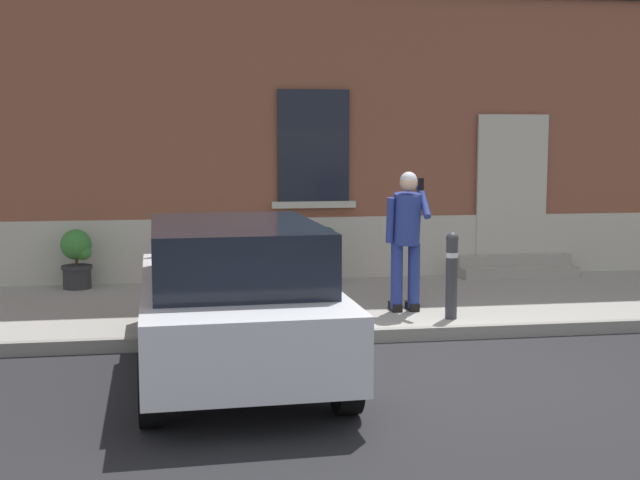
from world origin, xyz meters
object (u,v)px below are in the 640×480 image
at_px(hatchback_car_white, 234,294).
at_px(bollard_near_person, 452,272).
at_px(person_on_phone, 407,232).
at_px(planter_olive, 203,256).
at_px(planter_charcoal, 77,257).
at_px(planter_terracotta, 325,253).

bearing_deg(hatchback_car_white, bollard_near_person, 28.65).
distance_m(bollard_near_person, person_on_phone, 0.78).
xyz_separation_m(hatchback_car_white, planter_olive, (-0.21, 4.16, -0.18)).
distance_m(person_on_phone, planter_charcoal, 4.90).
height_order(person_on_phone, planter_charcoal, person_on_phone).
xyz_separation_m(person_on_phone, planter_terracotta, (-0.65, 2.21, -0.55)).
xyz_separation_m(person_on_phone, planter_olive, (-2.45, 2.22, -0.55)).
xyz_separation_m(planter_olive, planter_terracotta, (1.80, -0.01, 0.00)).
distance_m(hatchback_car_white, bollard_near_person, 3.05).
distance_m(planter_charcoal, planter_terracotta, 3.61).
bearing_deg(planter_charcoal, person_on_phone, -29.13).
bearing_deg(planter_terracotta, person_on_phone, -73.61).
bearing_deg(person_on_phone, planter_terracotta, 110.90).
distance_m(hatchback_car_white, planter_charcoal, 4.76).
relative_size(planter_charcoal, planter_olive, 1.00).
bearing_deg(bollard_near_person, planter_charcoal, 148.67).
relative_size(bollard_near_person, planter_terracotta, 1.22).
xyz_separation_m(person_on_phone, planter_charcoal, (-4.25, 2.37, -0.55)).
bearing_deg(planter_terracotta, hatchback_car_white, -110.97).
bearing_deg(bollard_near_person, planter_terracotta, 111.90).
xyz_separation_m(bollard_near_person, planter_charcoal, (-4.68, 2.85, -0.11)).
height_order(planter_charcoal, planter_olive, same).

